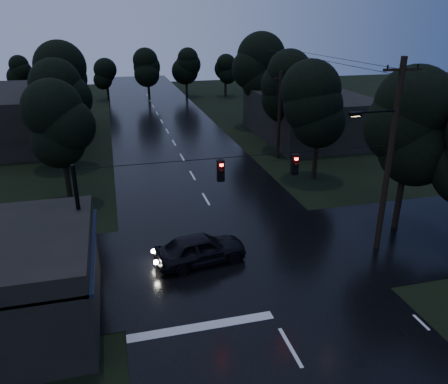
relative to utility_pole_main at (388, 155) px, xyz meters
name	(u,v)px	position (x,y,z in m)	size (l,w,h in m)	color
main_road	(182,158)	(-7.41, 19.00, -5.26)	(12.00, 120.00, 0.02)	black
cross_street	(239,257)	(-7.41, 1.00, -5.26)	(60.00, 9.00, 0.02)	black
building_far_right	(309,116)	(6.59, 23.00, -3.06)	(10.00, 14.00, 4.40)	black
building_far_left	(27,115)	(-21.41, 29.00, -2.76)	(10.00, 16.00, 5.00)	black
utility_pole_main	(388,155)	(0.00, 0.00, 0.00)	(3.50, 0.30, 10.00)	black
utility_pole_far	(279,114)	(0.89, 17.00, -1.38)	(2.00, 0.30, 7.50)	black
anchor_pole_left	(81,230)	(-14.91, 0.00, -2.26)	(0.18, 0.18, 6.00)	black
span_signals	(258,167)	(-6.85, -0.01, -0.01)	(15.00, 0.37, 1.12)	black
tree_corner_near	(410,129)	(2.59, 2.00, 0.74)	(4.48, 4.48, 9.44)	black
tree_left_a	(60,126)	(-16.41, 11.00, -0.02)	(3.92, 3.92, 8.26)	black
tree_left_b	(60,99)	(-17.01, 19.00, 0.36)	(4.20, 4.20, 8.85)	black
tree_left_c	(62,79)	(-17.61, 29.00, 0.74)	(4.48, 4.48, 9.44)	black
tree_right_a	(319,106)	(1.59, 11.00, 0.36)	(4.20, 4.20, 8.85)	black
tree_right_b	(286,85)	(2.19, 19.00, 0.74)	(4.48, 4.48, 9.44)	black
tree_right_c	(257,69)	(2.79, 29.00, 1.11)	(4.76, 4.76, 10.03)	black
car	(201,248)	(-9.42, 0.97, -4.47)	(1.86, 4.62, 1.57)	black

